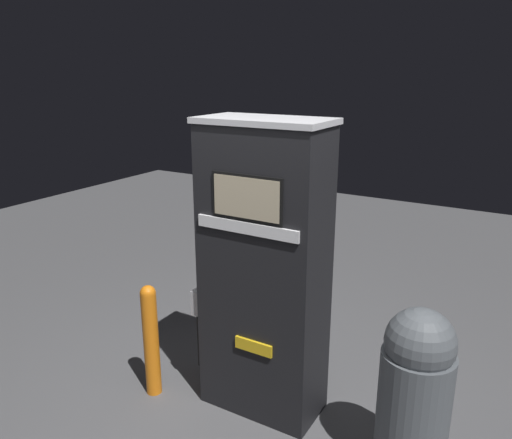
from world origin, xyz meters
The scene contains 4 objects.
ground_plane centered at (0.00, 0.00, 0.00)m, with size 14.00×14.00×0.00m, color #4C4C4F.
gas_pump centered at (0.00, 0.23, 1.09)m, with size 0.97×0.49×2.18m.
safety_bollard centered at (-0.82, -0.10, 0.49)m, with size 0.12×0.12×0.93m.
trash_bin centered at (1.14, 0.09, 0.59)m, with size 0.44×0.44×1.15m.
Camera 1 is at (1.63, -2.65, 2.48)m, focal length 35.00 mm.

